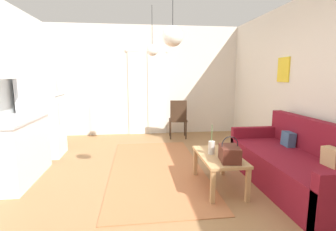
# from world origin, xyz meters

# --- Properties ---
(ground_plane) EXTENTS (5.26, 7.36, 0.10)m
(ground_plane) POSITION_xyz_m (0.00, 0.00, -0.05)
(ground_plane) COLOR #996D44
(wall_back) EXTENTS (4.86, 0.13, 2.68)m
(wall_back) POSITION_xyz_m (0.00, 3.43, 1.33)
(wall_back) COLOR silver
(wall_back) RESTS_ON ground_plane
(area_rug) EXTENTS (1.43, 3.00, 0.01)m
(area_rug) POSITION_xyz_m (0.06, 0.89, 0.01)
(area_rug) COLOR #B26B42
(area_rug) RESTS_ON ground_plane
(couch) EXTENTS (0.88, 2.08, 0.89)m
(couch) POSITION_xyz_m (1.87, -0.00, 0.28)
(couch) COLOR maroon
(couch) RESTS_ON ground_plane
(coffee_table) EXTENTS (0.51, 0.93, 0.45)m
(coffee_table) POSITION_xyz_m (0.83, 0.13, 0.38)
(coffee_table) COLOR tan
(coffee_table) RESTS_ON ground_plane
(bamboo_vase) EXTENTS (0.09, 0.09, 0.39)m
(bamboo_vase) POSITION_xyz_m (0.74, 0.18, 0.54)
(bamboo_vase) COLOR beige
(bamboo_vase) RESTS_ON coffee_table
(handbag) EXTENTS (0.27, 0.36, 0.31)m
(handbag) POSITION_xyz_m (0.88, -0.12, 0.54)
(handbag) COLOR #512319
(handbag) RESTS_ON coffee_table
(refrigerator) EXTENTS (0.67, 0.59, 1.73)m
(refrigerator) POSITION_xyz_m (-1.93, 1.82, 0.86)
(refrigerator) COLOR white
(refrigerator) RESTS_ON ground_plane
(kitchen_counter) EXTENTS (0.64, 1.23, 2.06)m
(kitchen_counter) POSITION_xyz_m (-2.01, 0.71, 0.77)
(kitchen_counter) COLOR silver
(kitchen_counter) RESTS_ON ground_plane
(accent_chair) EXTENTS (0.46, 0.44, 0.91)m
(accent_chair) POSITION_xyz_m (0.73, 2.79, 0.50)
(accent_chair) COLOR #382619
(accent_chair) RESTS_ON ground_plane
(pendant_lamp_near) EXTENTS (0.24, 0.24, 0.88)m
(pendant_lamp_near) POSITION_xyz_m (0.19, -0.00, 1.92)
(pendant_lamp_near) COLOR black
(pendant_lamp_far) EXTENTS (0.20, 0.20, 0.87)m
(pendant_lamp_far) POSITION_xyz_m (0.07, 1.66, 1.92)
(pendant_lamp_far) COLOR black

